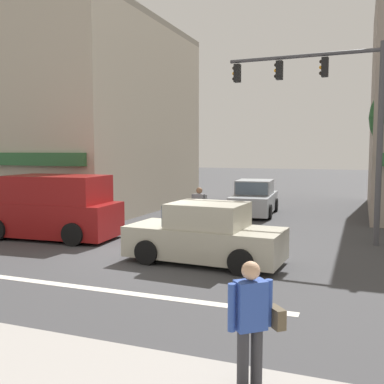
{
  "coord_description": "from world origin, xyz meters",
  "views": [
    {
      "loc": [
        5.48,
        -11.48,
        2.95
      ],
      "look_at": [
        0.35,
        2.0,
        1.6
      ],
      "focal_mm": 42.0,
      "sensor_mm": 36.0,
      "label": 1
    }
  ],
  "objects_px": {
    "pedestrian_foreground_with_bag": "(252,321)",
    "pedestrian_mid_crossing": "(199,208)",
    "utility_pole_near_left": "(39,120)",
    "van_approaching_near": "(53,208)",
    "sedan_parked_curbside": "(205,236)",
    "traffic_light_mast": "(336,107)",
    "sedan_crossing_rightbound": "(254,199)"
  },
  "relations": [
    {
      "from": "utility_pole_near_left",
      "to": "pedestrian_foreground_with_bag",
      "type": "xyz_separation_m",
      "value": [
        13.15,
        -12.38,
        -3.4
      ]
    },
    {
      "from": "sedan_parked_curbside",
      "to": "pedestrian_mid_crossing",
      "type": "xyz_separation_m",
      "value": [
        -1.43,
        3.48,
        0.24
      ]
    },
    {
      "from": "utility_pole_near_left",
      "to": "van_approaching_near",
      "type": "distance_m",
      "value": 7.67
    },
    {
      "from": "pedestrian_foreground_with_bag",
      "to": "pedestrian_mid_crossing",
      "type": "height_order",
      "value": "same"
    },
    {
      "from": "van_approaching_near",
      "to": "pedestrian_foreground_with_bag",
      "type": "xyz_separation_m",
      "value": [
        8.52,
        -7.27,
        -0.05
      ]
    },
    {
      "from": "utility_pole_near_left",
      "to": "van_approaching_near",
      "type": "height_order",
      "value": "utility_pole_near_left"
    },
    {
      "from": "utility_pole_near_left",
      "to": "sedan_parked_curbside",
      "type": "bearing_deg",
      "value": -31.33
    },
    {
      "from": "sedan_crossing_rightbound",
      "to": "van_approaching_near",
      "type": "bearing_deg",
      "value": -122.84
    },
    {
      "from": "traffic_light_mast",
      "to": "sedan_parked_curbside",
      "type": "distance_m",
      "value": 6.11
    },
    {
      "from": "utility_pole_near_left",
      "to": "traffic_light_mast",
      "type": "xyz_separation_m",
      "value": [
        13.47,
        -2.44,
        -0.05
      ]
    },
    {
      "from": "utility_pole_near_left",
      "to": "sedan_parked_curbside",
      "type": "distance_m",
      "value": 12.82
    },
    {
      "from": "traffic_light_mast",
      "to": "sedan_crossing_rightbound",
      "type": "bearing_deg",
      "value": 125.89
    },
    {
      "from": "utility_pole_near_left",
      "to": "pedestrian_foreground_with_bag",
      "type": "bearing_deg",
      "value": -43.25
    },
    {
      "from": "sedan_crossing_rightbound",
      "to": "van_approaching_near",
      "type": "relative_size",
      "value": 0.9
    },
    {
      "from": "sedan_parked_curbside",
      "to": "pedestrian_foreground_with_bag",
      "type": "height_order",
      "value": "pedestrian_foreground_with_bag"
    },
    {
      "from": "traffic_light_mast",
      "to": "pedestrian_foreground_with_bag",
      "type": "xyz_separation_m",
      "value": [
        -0.31,
        -9.93,
        -3.35
      ]
    },
    {
      "from": "sedan_crossing_rightbound",
      "to": "pedestrian_mid_crossing",
      "type": "relative_size",
      "value": 2.53
    },
    {
      "from": "van_approaching_near",
      "to": "sedan_crossing_rightbound",
      "type": "bearing_deg",
      "value": 57.16
    },
    {
      "from": "sedan_crossing_rightbound",
      "to": "pedestrian_mid_crossing",
      "type": "xyz_separation_m",
      "value": [
        -0.64,
        -5.66,
        0.24
      ]
    },
    {
      "from": "utility_pole_near_left",
      "to": "van_approaching_near",
      "type": "relative_size",
      "value": 1.78
    },
    {
      "from": "pedestrian_mid_crossing",
      "to": "sedan_parked_curbside",
      "type": "bearing_deg",
      "value": -67.7
    },
    {
      "from": "pedestrian_foreground_with_bag",
      "to": "van_approaching_near",
      "type": "bearing_deg",
      "value": 139.53
    },
    {
      "from": "utility_pole_near_left",
      "to": "pedestrian_mid_crossing",
      "type": "xyz_separation_m",
      "value": [
        9.07,
        -2.91,
        -3.4
      ]
    },
    {
      "from": "pedestrian_foreground_with_bag",
      "to": "pedestrian_mid_crossing",
      "type": "relative_size",
      "value": 1.0
    },
    {
      "from": "sedan_crossing_rightbound",
      "to": "pedestrian_mid_crossing",
      "type": "distance_m",
      "value": 5.7
    },
    {
      "from": "sedan_crossing_rightbound",
      "to": "sedan_parked_curbside",
      "type": "bearing_deg",
      "value": -85.07
    },
    {
      "from": "utility_pole_near_left",
      "to": "sedan_crossing_rightbound",
      "type": "height_order",
      "value": "utility_pole_near_left"
    },
    {
      "from": "traffic_light_mast",
      "to": "van_approaching_near",
      "type": "bearing_deg",
      "value": -163.2
    },
    {
      "from": "utility_pole_near_left",
      "to": "traffic_light_mast",
      "type": "height_order",
      "value": "utility_pole_near_left"
    },
    {
      "from": "van_approaching_near",
      "to": "pedestrian_foreground_with_bag",
      "type": "bearing_deg",
      "value": -40.47
    },
    {
      "from": "sedan_parked_curbside",
      "to": "pedestrian_mid_crossing",
      "type": "distance_m",
      "value": 3.77
    },
    {
      "from": "pedestrian_foreground_with_bag",
      "to": "pedestrian_mid_crossing",
      "type": "distance_m",
      "value": 10.31
    }
  ]
}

